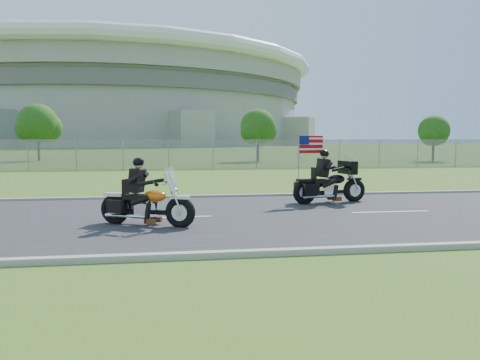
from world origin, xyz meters
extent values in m
plane|color=#35541A|center=(0.00, 0.00, 0.00)|extent=(420.00, 420.00, 0.00)
cube|color=#28282B|center=(0.00, 0.00, 0.02)|extent=(120.00, 8.00, 0.04)
cube|color=#9E9B93|center=(0.00, 4.05, 0.05)|extent=(120.00, 0.18, 0.12)
cube|color=#9E9B93|center=(0.00, -4.05, 0.05)|extent=(120.00, 0.18, 0.12)
cube|color=gray|center=(-5.00, 20.00, 1.00)|extent=(60.00, 0.03, 2.00)
cylinder|color=#A3A099|center=(-20.00, 170.00, 10.00)|extent=(130.00, 130.00, 20.00)
cylinder|color=#605E5B|center=(-20.00, 170.00, 17.00)|extent=(132.00, 132.00, 4.00)
cylinder|color=#A3A099|center=(-20.00, 170.00, 23.00)|extent=(134.00, 134.00, 6.00)
torus|color=white|center=(-20.00, 170.00, 27.00)|extent=(140.40, 140.40, 4.40)
cylinder|color=#382316|center=(6.00, 30.00, 1.26)|extent=(0.22, 0.22, 2.52)
sphere|color=#134915|center=(6.00, 30.00, 3.15)|extent=(3.20, 3.20, 3.20)
sphere|color=#134915|center=(6.64, 30.48, 2.79)|extent=(2.40, 2.40, 2.40)
sphere|color=#134915|center=(5.44, 29.60, 2.70)|extent=(2.24, 2.24, 2.24)
cylinder|color=#382316|center=(-14.00, 34.00, 1.40)|extent=(0.22, 0.22, 2.80)
sphere|color=#134915|center=(-14.00, 34.00, 3.50)|extent=(3.60, 3.60, 3.60)
sphere|color=#134915|center=(-13.28, 34.54, 3.10)|extent=(2.70, 2.70, 2.70)
sphere|color=#134915|center=(-14.63, 33.55, 3.00)|extent=(2.52, 2.52, 2.52)
cylinder|color=#382316|center=(22.00, 28.00, 1.12)|extent=(0.22, 0.22, 2.24)
sphere|color=#134915|center=(22.00, 28.00, 2.80)|extent=(2.80, 2.80, 2.80)
sphere|color=#134915|center=(22.56, 28.42, 2.48)|extent=(2.10, 2.10, 2.10)
sphere|color=#134915|center=(21.51, 27.65, 2.40)|extent=(1.96, 1.96, 1.96)
torus|color=black|center=(-1.72, -1.35, 0.37)|extent=(0.73, 0.46, 0.72)
torus|color=black|center=(-3.22, -0.65, 0.37)|extent=(0.73, 0.46, 0.72)
ellipsoid|color=orange|center=(-2.28, -1.09, 0.72)|extent=(0.63, 0.51, 0.27)
cube|color=black|center=(-2.74, -0.88, 0.69)|extent=(0.61, 0.49, 0.12)
cube|color=black|center=(-2.69, -0.90, 1.07)|extent=(0.38, 0.45, 0.54)
sphere|color=black|center=(-2.65, -0.92, 1.49)|extent=(0.35, 0.35, 0.26)
cube|color=silver|center=(-1.92, -1.25, 1.19)|extent=(0.22, 0.42, 0.39)
torus|color=black|center=(3.86, 2.25, 0.39)|extent=(0.79, 0.32, 0.77)
torus|color=black|center=(2.14, 1.93, 0.39)|extent=(0.79, 0.32, 0.77)
ellipsoid|color=black|center=(3.22, 2.13, 0.76)|extent=(0.63, 0.43, 0.29)
cube|color=black|center=(2.70, 2.03, 0.72)|extent=(0.62, 0.41, 0.12)
cube|color=black|center=(2.75, 2.04, 1.13)|extent=(0.32, 0.45, 0.57)
sphere|color=black|center=(2.80, 2.05, 1.57)|extent=(0.33, 0.33, 0.28)
cube|color=black|center=(3.61, 2.20, 1.13)|extent=(0.38, 0.86, 0.41)
cube|color=#B70C11|center=(2.40, 2.19, 1.85)|extent=(0.82, 0.17, 0.54)
camera|label=1|loc=(-1.93, -11.84, 2.01)|focal=35.00mm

